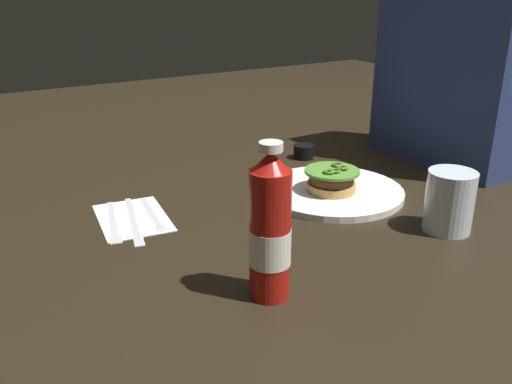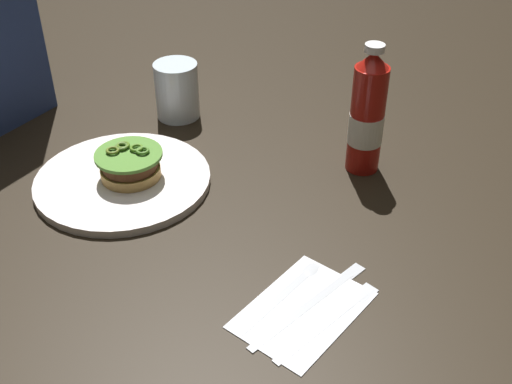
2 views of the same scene
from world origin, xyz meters
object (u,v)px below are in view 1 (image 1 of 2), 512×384
Objects in this scene: napkin at (133,217)px; diner_person at (457,55)px; condiment_cup at (304,152)px; ketchup_bottle at (270,231)px; burger_sandwich at (332,180)px; dinner_plate at (332,191)px; fork_utensil at (113,223)px; water_glass at (449,201)px; butter_knife at (134,222)px; spoon_utensil at (155,218)px.

napkin is 0.83m from diner_person.
condiment_cup is 0.42m from diner_person.
burger_sandwich is at bearing 128.50° from ketchup_bottle.
burger_sandwich is at bearing -50.41° from dinner_plate.
burger_sandwich reaches higher than dinner_plate.
dinner_plate is at bearing -22.27° from condiment_cup.
diner_person is (0.19, 0.29, 0.24)m from condiment_cup.
fork_utensil is (0.01, -0.04, 0.00)m from napkin.
napkin is at bearing -94.70° from diner_person.
diner_person is (-0.04, 0.39, 0.25)m from dinner_plate.
dinner_plate reaches higher than fork_utensil.
water_glass reaches higher than butter_knife.
ketchup_bottle is (0.26, -0.33, 0.10)m from dinner_plate.
ketchup_bottle is 0.36m from butter_knife.
dinner_plate is 1.56× the size of fork_utensil.
butter_knife is at bearing -13.95° from napkin.
dinner_plate is 0.37m from spoon_utensil.
spoon_utensil is at bearing -102.64° from burger_sandwich.
water_glass is at bearing 53.40° from napkin.
condiment_cup reaches higher than spoon_utensil.
condiment_cup is at bearing -123.55° from diner_person.
spoon_utensil is at bearing -172.65° from ketchup_bottle.
dinner_plate is 0.50× the size of diner_person.
ketchup_bottle is at bearing -51.47° from dinner_plate.
ketchup_bottle is 0.79m from diner_person.
spoon_utensil reaches higher than napkin.
condiment_cup is 0.49m from spoon_utensil.
spoon_utensil is (0.16, -0.46, -0.01)m from condiment_cup.
burger_sandwich is at bearing -161.73° from water_glass.
ketchup_bottle is at bearing -87.71° from water_glass.
water_glass is 0.19× the size of diner_person.
spoon_utensil is at bearing -92.43° from diner_person.
butter_knife is (-0.34, -0.08, -0.10)m from ketchup_bottle.
ketchup_bottle is 0.38m from napkin.
fork_utensil is (-0.33, -0.51, -0.05)m from water_glass.
dinner_plate is at bearing 79.35° from butter_knife.
burger_sandwich reaches higher than butter_knife.
fork_utensil is (-0.10, -0.43, -0.03)m from burger_sandwich.
spoon_utensil is (-0.07, -0.37, -0.00)m from dinner_plate.
dinner_plate reaches higher than spoon_utensil.
dinner_plate is at bearing 128.53° from ketchup_bottle.
condiment_cup is at bearing 176.49° from water_glass.
fork_utensil is 0.08m from spoon_utensil.
butter_knife is (0.03, -0.01, 0.00)m from napkin.
burger_sandwich reaches higher than spoon_utensil.
ketchup_bottle is 0.39m from water_glass.
dinner_plate is 1.69× the size of spoon_utensil.
diner_person reaches higher than water_glass.
fork_utensil is 1.09× the size of spoon_utensil.
water_glass reaches higher than napkin.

